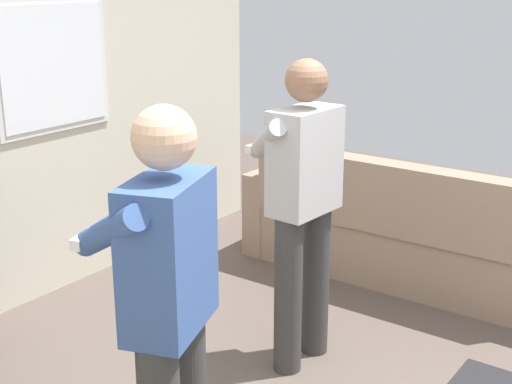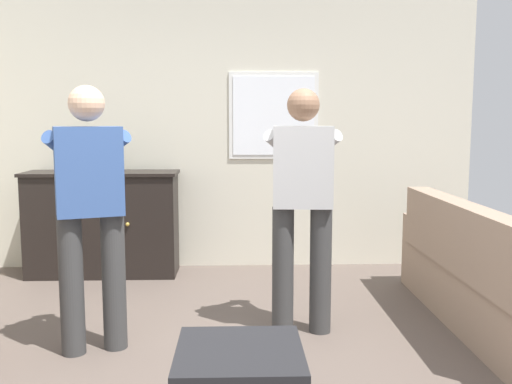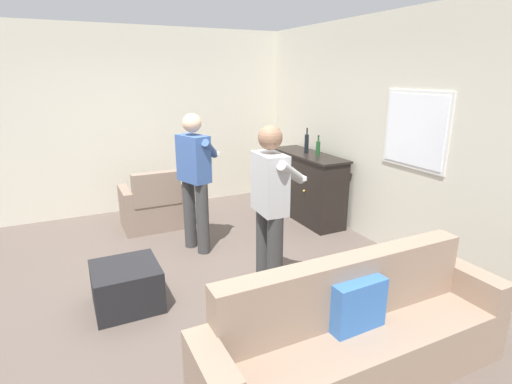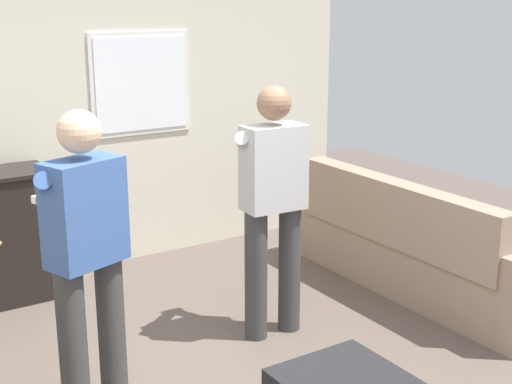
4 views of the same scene
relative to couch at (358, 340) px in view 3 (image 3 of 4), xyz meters
name	(u,v)px [view 3 (image 3 of 4)]	position (x,y,z in m)	size (l,w,h in m)	color
ground	(176,281)	(-1.97, -0.77, -0.34)	(10.40, 10.40, 0.00)	brown
wall_back_with_window	(381,133)	(-1.96, 1.89, 1.07)	(5.20, 0.15, 2.80)	beige
wall_side_left	(125,122)	(-4.63, -0.77, 1.06)	(0.12, 5.20, 2.80)	beige
couch	(358,340)	(0.00, 0.00, 0.00)	(0.57, 2.35, 0.90)	gray
armchair	(155,208)	(-3.63, -0.61, -0.05)	(0.65, 0.88, 0.85)	#7F6B5B
sideboard_cabinet	(307,186)	(-3.00, 1.53, 0.16)	(1.43, 0.49, 0.99)	black
bottle_wine_green	(307,143)	(-3.08, 1.54, 0.80)	(0.06, 0.06, 0.37)	black
bottle_liquor_amber	(318,148)	(-2.84, 1.59, 0.76)	(0.06, 0.06, 0.29)	#1E4C23
ottoman	(127,286)	(-1.72, -1.30, -0.13)	(0.60, 0.60, 0.40)	black
person_standing_left	(195,176)	(-2.64, -0.30, 0.60)	(0.53, 0.52, 1.68)	#383838
person_standing_right	(271,206)	(-1.28, -0.01, 0.60)	(0.56, 0.49, 1.68)	#383838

